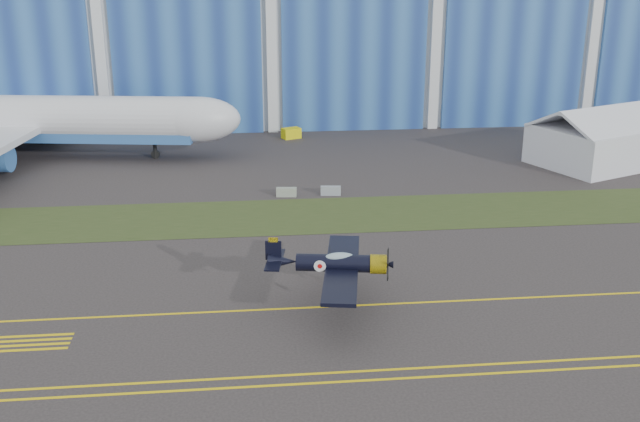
{
  "coord_description": "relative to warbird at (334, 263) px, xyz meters",
  "views": [
    {
      "loc": [
        -3.84,
        -50.74,
        22.57
      ],
      "look_at": [
        1.74,
        3.69,
        3.94
      ],
      "focal_mm": 42.0,
      "sensor_mm": 36.0,
      "label": 1
    }
  ],
  "objects": [
    {
      "name": "hangar",
      "position": [
        -1.74,
        77.1,
        11.62
      ],
      "size": [
        220.0,
        45.7,
        30.0
      ],
      "color": "silver",
      "rests_on": "ground"
    },
    {
      "name": "barrier_b",
      "position": [
        2.75,
        25.34,
        -2.89
      ],
      "size": [
        2.05,
        0.81,
        0.9
      ],
      "primitive_type": "cube",
      "rotation": [
        0.0,
        0.0,
        -0.1
      ],
      "color": "gray",
      "rests_on": "ground"
    },
    {
      "name": "warbird",
      "position": [
        0.0,
        0.0,
        0.0
      ],
      "size": [
        11.21,
        12.83,
        3.39
      ],
      "rotation": [
        0.0,
        0.0,
        -0.17
      ],
      "color": "black",
      "rests_on": "ground"
    },
    {
      "name": "edge_line_near",
      "position": [
        -1.74,
        -9.19,
        -3.33
      ],
      "size": [
        80.0,
        0.2,
        0.02
      ],
      "primitive_type": "cube",
      "color": "yellow",
      "rests_on": "ground"
    },
    {
      "name": "jetliner",
      "position": [
        -32.51,
        44.15,
        7.08
      ],
      "size": [
        66.7,
        59.1,
        20.84
      ],
      "rotation": [
        0.0,
        0.0,
        -0.15
      ],
      "color": "silver",
      "rests_on": "ground"
    },
    {
      "name": "barrier_a",
      "position": [
        -1.68,
        25.32,
        -2.89
      ],
      "size": [
        2.05,
        0.8,
        0.9
      ],
      "primitive_type": "cube",
      "rotation": [
        0.0,
        0.0,
        -0.1
      ],
      "color": "gray",
      "rests_on": "ground"
    },
    {
      "name": "hold_short_ladder",
      "position": [
        -19.74,
        -2.79,
        -3.33
      ],
      "size": [
        6.0,
        2.4,
        0.02
      ],
      "primitive_type": null,
      "color": "yellow",
      "rests_on": "ground"
    },
    {
      "name": "tug",
      "position": [
        0.45,
        50.41,
        -2.66
      ],
      "size": [
        2.7,
        2.24,
        1.35
      ],
      "primitive_type": "cube",
      "rotation": [
        0.0,
        0.0,
        0.4
      ],
      "color": "yellow",
      "rests_on": "ground"
    },
    {
      "name": "ground",
      "position": [
        -1.74,
        5.31,
        -3.34
      ],
      "size": [
        260.0,
        260.0,
        0.0
      ],
      "primitive_type": "plane",
      "color": "#393333",
      "rests_on": "ground"
    },
    {
      "name": "shipping_container",
      "position": [
        -15.26,
        52.5,
        -2.14
      ],
      "size": [
        5.92,
        3.64,
        2.39
      ],
      "primitive_type": "cube",
      "rotation": [
        0.0,
        0.0,
        -0.28
      ],
      "color": "silver",
      "rests_on": "ground"
    },
    {
      "name": "edge_line_far",
      "position": [
        -1.74,
        -8.19,
        -3.33
      ],
      "size": [
        80.0,
        0.2,
        0.02
      ],
      "primitive_type": "cube",
      "color": "yellow",
      "rests_on": "ground"
    },
    {
      "name": "tent",
      "position": [
        34.98,
        34.16,
        0.04
      ],
      "size": [
        17.59,
        15.57,
        6.76
      ],
      "rotation": [
        0.0,
        0.0,
        0.41
      ],
      "color": "white",
      "rests_on": "ground"
    },
    {
      "name": "grass_median",
      "position": [
        -1.74,
        19.31,
        -3.32
      ],
      "size": [
        260.0,
        10.0,
        0.02
      ],
      "primitive_type": "cube",
      "color": "#475128",
      "rests_on": "ground"
    },
    {
      "name": "taxiway_centreline",
      "position": [
        -1.74,
        0.31,
        -3.33
      ],
      "size": [
        200.0,
        0.2,
        0.02
      ],
      "primitive_type": "cube",
      "color": "yellow",
      "rests_on": "ground"
    }
  ]
}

